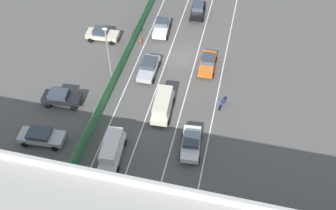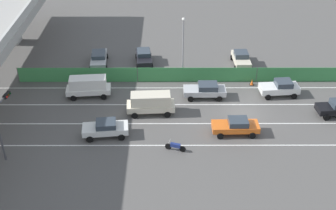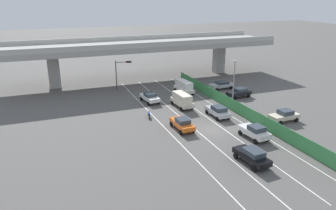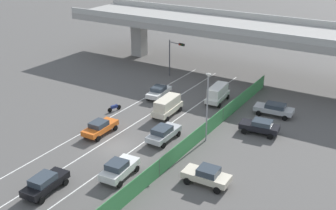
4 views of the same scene
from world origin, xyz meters
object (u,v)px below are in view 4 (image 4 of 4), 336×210
at_px(car_sedan_silver, 163,133).
at_px(traffic_cone, 156,168).
at_px(car_van_white, 218,93).
at_px(parked_sedan_dark, 260,126).
at_px(car_van_cream, 167,105).
at_px(car_sedan_black, 45,183).
at_px(parked_wagon_silver, 274,109).
at_px(car_sedan_white, 119,168).
at_px(parked_sedan_cream, 207,175).
at_px(traffic_light, 174,52).
at_px(car_taxi_orange, 100,127).
at_px(car_hatchback_white, 159,92).
at_px(street_lamp, 207,101).
at_px(motorcycle, 114,108).

bearing_deg(car_sedan_silver, traffic_cone, -64.44).
height_order(car_van_white, parked_sedan_dark, car_van_white).
xyz_separation_m(car_sedan_silver, car_van_cream, (-3.11, 5.80, 0.35)).
bearing_deg(car_sedan_black, car_sedan_silver, 75.13).
bearing_deg(parked_wagon_silver, parked_sedan_dark, -87.24).
xyz_separation_m(car_sedan_white, parked_sedan_cream, (7.21, 3.21, -0.04)).
relative_size(car_van_white, parked_wagon_silver, 1.03).
bearing_deg(traffic_light, car_sedan_silver, -62.13).
height_order(car_sedan_white, parked_sedan_dark, car_sedan_white).
height_order(car_taxi_orange, traffic_light, traffic_light).
bearing_deg(car_van_cream, parked_wagon_silver, 31.46).
bearing_deg(car_hatchback_white, car_sedan_black, -81.46).
height_order(car_sedan_white, car_van_cream, car_van_cream).
relative_size(car_hatchback_white, car_taxi_orange, 0.99).
height_order(car_van_cream, street_lamp, street_lamp).
distance_m(car_taxi_orange, parked_wagon_silver, 20.84).
xyz_separation_m(car_sedan_white, car_hatchback_white, (-7.46, 18.10, -0.05)).
relative_size(motorcycle, parked_sedan_cream, 0.44).
relative_size(car_taxi_orange, parked_sedan_dark, 1.02).
bearing_deg(parked_sedan_dark, parked_sedan_cream, -92.30).
bearing_deg(motorcycle, car_taxi_orange, -65.43).
xyz_separation_m(car_van_white, car_van_cream, (-3.38, -6.85, -0.02)).
bearing_deg(car_van_white, car_sedan_black, -98.34).
xyz_separation_m(car_sedan_silver, parked_sedan_dark, (8.13, 6.99, -0.01)).
bearing_deg(car_van_cream, street_lamp, -26.28).
height_order(car_van_cream, parked_sedan_cream, car_van_cream).
bearing_deg(parked_wagon_silver, motorcycle, -152.04).
height_order(car_sedan_white, motorcycle, car_sedan_white).
distance_m(motorcycle, traffic_cone, 14.90).
bearing_deg(street_lamp, motorcycle, 175.54).
bearing_deg(parked_sedan_cream, parked_sedan_dark, 87.70).
distance_m(car_sedan_white, parked_sedan_cream, 7.89).
bearing_deg(traffic_cone, traffic_light, 117.34).
relative_size(car_sedan_black, parked_sedan_dark, 1.03).
bearing_deg(motorcycle, car_sedan_white, -49.72).
distance_m(parked_sedan_cream, parked_wagon_silver, 17.45).
height_order(car_taxi_orange, parked_sedan_dark, parked_sedan_dark).
xyz_separation_m(car_sedan_black, street_lamp, (7.39, 15.65, 3.65)).
distance_m(parked_sedan_dark, parked_wagon_silver, 5.52).
height_order(car_hatchback_white, traffic_light, traffic_light).
height_order(traffic_light, traffic_cone, traffic_light).
bearing_deg(traffic_cone, parked_wagon_silver, 73.81).
height_order(motorcycle, traffic_cone, motorcycle).
height_order(parked_wagon_silver, street_lamp, street_lamp).
bearing_deg(car_sedan_white, car_van_cream, 104.29).
xyz_separation_m(parked_sedan_dark, traffic_cone, (-5.49, -12.50, -0.55)).
bearing_deg(street_lamp, car_sedan_black, -115.29).
bearing_deg(traffic_light, street_lamp, -49.65).
bearing_deg(street_lamp, car_taxi_orange, -155.59).
relative_size(motorcycle, traffic_cone, 2.54).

